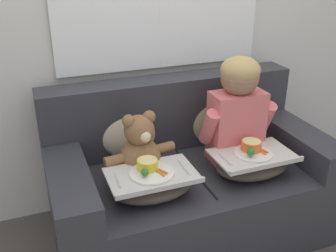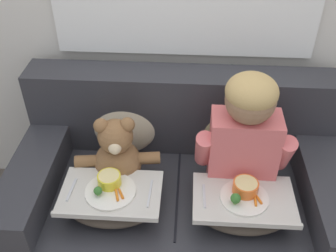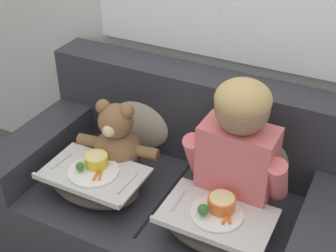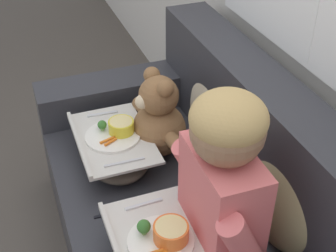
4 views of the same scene
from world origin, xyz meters
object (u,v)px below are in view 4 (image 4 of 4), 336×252
Objects in this scene: throw_pillow_behind_child at (285,195)px; child_figure at (223,175)px; couch at (192,214)px; throw_pillow_behind_teddy at (211,105)px; lap_tray_teddy at (114,148)px; teddy_bear at (158,120)px.

child_figure is at bearing -90.00° from throw_pillow_behind_child.
throw_pillow_behind_teddy is at bearing 145.75° from couch.
throw_pillow_behind_child reaches higher than lap_tray_teddy.
couch is at bearing 38.86° from lap_tray_teddy.
throw_pillow_behind_teddy is 0.59× the size of child_figure.
couch is 4.31× the size of throw_pillow_behind_teddy.
teddy_bear is (-0.63, -0.26, -0.02)m from throw_pillow_behind_child.
lap_tray_teddy is (-0.63, -0.47, -0.12)m from throw_pillow_behind_child.
lap_tray_teddy is at bearing -90.07° from throw_pillow_behind_teddy.
lap_tray_teddy is at bearing -90.36° from teddy_bear.
child_figure is 0.73m from lap_tray_teddy.
child_figure is 0.66m from teddy_bear.
throw_pillow_behind_teddy is 0.82× the size of lap_tray_teddy.
throw_pillow_behind_teddy is (-0.63, 0.00, 0.00)m from throw_pillow_behind_child.
teddy_bear is (0.00, -0.26, -0.02)m from throw_pillow_behind_teddy.
throw_pillow_behind_child is 0.31m from child_figure.
throw_pillow_behind_child and teddy_bear have the same top height.
teddy_bear is 0.23m from lap_tray_teddy.
couch is 0.44m from teddy_bear.
throw_pillow_behind_teddy is 0.26m from teddy_bear.
couch is at bearing 8.26° from teddy_bear.
throw_pillow_behind_child is 0.64× the size of child_figure.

